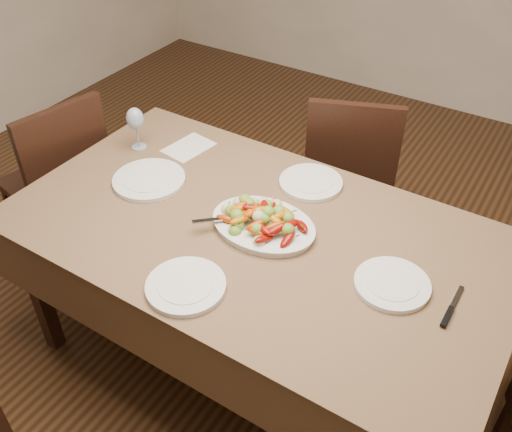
{
  "coord_description": "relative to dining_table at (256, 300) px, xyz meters",
  "views": [
    {
      "loc": [
        0.95,
        -1.12,
        2.1
      ],
      "look_at": [
        0.1,
        0.23,
        0.82
      ],
      "focal_mm": 40.0,
      "sensor_mm": 36.0,
      "label": 1
    }
  ],
  "objects": [
    {
      "name": "wine_glass",
      "position": [
        -0.73,
        0.2,
        0.48
      ],
      "size": [
        0.08,
        0.08,
        0.2
      ],
      "primitive_type": null,
      "color": "#8C99A5",
      "rests_on": "dining_table"
    },
    {
      "name": "table_knife",
      "position": [
        0.72,
        -0.01,
        0.38
      ],
      "size": [
        0.02,
        0.2,
        0.01
      ],
      "primitive_type": null,
      "rotation": [
        0.0,
        0.0,
        -0.01
      ],
      "color": "#9EA0A8",
      "rests_on": "dining_table"
    },
    {
      "name": "plate_near",
      "position": [
        -0.03,
        -0.37,
        0.39
      ],
      "size": [
        0.26,
        0.26,
        0.02
      ],
      "primitive_type": "cylinder",
      "color": "white",
      "rests_on": "dining_table"
    },
    {
      "name": "dining_table",
      "position": [
        0.0,
        0.0,
        0.0
      ],
      "size": [
        1.85,
        1.06,
        0.76
      ],
      "primitive_type": "cube",
      "rotation": [
        0.0,
        0.0,
        -0.01
      ],
      "color": "brown",
      "rests_on": "ground"
    },
    {
      "name": "plate_far",
      "position": [
        0.04,
        0.35,
        0.39
      ],
      "size": [
        0.25,
        0.25,
        0.02
      ],
      "primitive_type": "cylinder",
      "color": "white",
      "rests_on": "dining_table"
    },
    {
      "name": "roasted_vegetables",
      "position": [
        0.02,
        0.02,
        0.45
      ],
      "size": [
        0.32,
        0.22,
        0.09
      ],
      "primitive_type": null,
      "rotation": [
        0.0,
        0.0,
        -0.01
      ],
      "color": "maroon",
      "rests_on": "serving_platter"
    },
    {
      "name": "serving_platter",
      "position": [
        0.02,
        0.02,
        0.39
      ],
      "size": [
        0.39,
        0.29,
        0.02
      ],
      "primitive_type": "ellipsoid",
      "rotation": [
        0.0,
        0.0,
        -0.01
      ],
      "color": "white",
      "rests_on": "dining_table"
    },
    {
      "name": "plate_right",
      "position": [
        0.53,
        -0.01,
        0.39
      ],
      "size": [
        0.25,
        0.25,
        0.02
      ],
      "primitive_type": "cylinder",
      "color": "white",
      "rests_on": "dining_table"
    },
    {
      "name": "chair_left",
      "position": [
        -1.2,
        0.07,
        0.1
      ],
      "size": [
        0.5,
        0.5,
        0.95
      ],
      "primitive_type": null,
      "rotation": [
        0.0,
        0.0,
        -1.77
      ],
      "color": "black",
      "rests_on": "ground"
    },
    {
      "name": "floor",
      "position": [
        -0.1,
        -0.23,
        -0.38
      ],
      "size": [
        6.0,
        6.0,
        0.0
      ],
      "primitive_type": "plane",
      "color": "#3B2312",
      "rests_on": "ground"
    },
    {
      "name": "chair_far",
      "position": [
        -0.02,
        0.92,
        0.1
      ],
      "size": [
        0.54,
        0.54,
        0.95
      ],
      "primitive_type": null,
      "rotation": [
        0.0,
        0.0,
        3.51
      ],
      "color": "black",
      "rests_on": "ground"
    },
    {
      "name": "serving_spoon",
      "position": [
        -0.04,
        -0.02,
        0.43
      ],
      "size": [
        0.25,
        0.23,
        0.03
      ],
      "primitive_type": null,
      "rotation": [
        0.0,
        0.0,
        -0.71
      ],
      "color": "#9EA0A8",
      "rests_on": "serving_platter"
    },
    {
      "name": "plate_left",
      "position": [
        -0.53,
        0.02,
        0.39
      ],
      "size": [
        0.29,
        0.29,
        0.02
      ],
      "primitive_type": "cylinder",
      "color": "white",
      "rests_on": "dining_table"
    },
    {
      "name": "menu_card",
      "position": [
        -0.55,
        0.32,
        0.38
      ],
      "size": [
        0.18,
        0.23,
        0.0
      ],
      "primitive_type": "cube",
      "rotation": [
        0.0,
        0.0,
        -0.15
      ],
      "color": "silver",
      "rests_on": "dining_table"
    }
  ]
}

